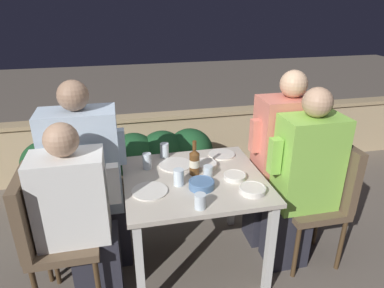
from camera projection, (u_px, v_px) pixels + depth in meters
name	position (u px, v px, depth m)	size (l,w,h in m)	color
ground_plane	(194.00, 260.00, 2.57)	(16.00, 16.00, 0.00)	#665B51
parapet_wall	(164.00, 142.00, 3.76)	(9.00, 0.18, 0.67)	tan
dining_table	(194.00, 190.00, 2.32)	(0.93, 0.85, 0.71)	#BCB2A3
planter_hedge	(163.00, 161.00, 3.26)	(0.97, 0.47, 0.67)	brown
chair_left_near	(47.00, 228.00, 2.03)	(0.41, 0.41, 0.93)	brown
person_white_polo	(80.00, 217.00, 2.05)	(0.49, 0.26, 1.21)	#282833
chair_left_far	(62.00, 199.00, 2.32)	(0.41, 0.41, 0.93)	brown
person_blue_shirt	(90.00, 180.00, 2.31)	(0.52, 0.26, 1.37)	#282833
chair_right_near	(325.00, 191.00, 2.41)	(0.41, 0.41, 0.93)	brown
person_green_blouse	(301.00, 181.00, 2.33)	(0.49, 0.26, 1.32)	#282833
chair_right_far	(302.00, 173.00, 2.66)	(0.41, 0.41, 0.93)	brown
person_coral_top	(281.00, 161.00, 2.57)	(0.51, 0.26, 1.37)	#282833
beer_bottle	(194.00, 162.00, 2.30)	(0.07, 0.07, 0.24)	brown
plate_0	(175.00, 165.00, 2.45)	(0.24, 0.24, 0.01)	silver
plate_1	(222.00, 154.00, 2.61)	(0.20, 0.20, 0.01)	silver
plate_2	(150.00, 191.00, 2.12)	(0.23, 0.23, 0.01)	silver
bowl_0	(202.00, 184.00, 2.16)	(0.16, 0.16, 0.05)	#4C709E
bowl_1	(235.00, 176.00, 2.27)	(0.15, 0.15, 0.03)	silver
bowl_2	(205.00, 164.00, 2.43)	(0.17, 0.17, 0.03)	silver
bowl_3	(252.00, 189.00, 2.11)	(0.17, 0.17, 0.04)	silver
glass_cup_0	(147.00, 161.00, 2.39)	(0.06, 0.06, 0.11)	silver
glass_cup_1	(208.00, 171.00, 2.29)	(0.07, 0.07, 0.08)	silver
glass_cup_2	(164.00, 150.00, 2.56)	(0.07, 0.07, 0.11)	silver
glass_cup_3	(179.00, 177.00, 2.18)	(0.07, 0.07, 0.11)	silver
glass_cup_4	(200.00, 201.00, 1.95)	(0.07, 0.07, 0.09)	silver
potted_plant	(48.00, 172.00, 2.91)	(0.41, 0.41, 0.72)	#B2A899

